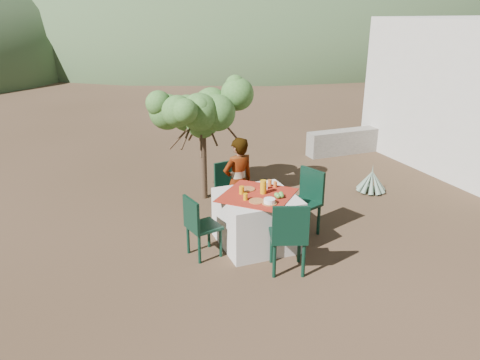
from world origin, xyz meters
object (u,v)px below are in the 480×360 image
Objects in this scene: chair_right at (306,199)px; juice_pitcher at (263,187)px; chair_far at (229,187)px; person at (238,182)px; chair_near at (289,235)px; table at (257,220)px; shrub_tree at (204,116)px; chair_left at (199,224)px; agave at (371,182)px.

juice_pitcher is (-0.73, -0.07, 0.31)m from chair_right.
chair_far is 0.63× the size of person.
chair_near is 1.00× the size of chair_right.
person is at bearing 99.01° from juice_pitcher.
chair_far is 1.13m from juice_pitcher.
chair_near is at bearing 81.46° from person.
chair_near is at bearing -86.18° from table.
chair_near is 5.06× the size of juice_pitcher.
shrub_tree is (-0.11, 0.90, 0.97)m from chair_far.
chair_left is (-0.93, 0.82, -0.06)m from chair_near.
agave is (3.63, 1.15, -0.29)m from chair_left.
table is at bearing -103.11° from chair_right.
agave is (2.70, 1.96, -0.35)m from chair_near.
chair_left is at bearing 30.30° from person.
juice_pitcher reaches higher than chair_far.
chair_left is 0.89× the size of chair_right.
table is 1.33× the size of chair_right.
shrub_tree is at bearing -172.07° from chair_right.
shrub_tree reaches higher than table.
shrub_tree is at bearing -66.62° from chair_near.
chair_left is 3.82m from agave.
juice_pitcher is at bearing 7.97° from table.
table is at bearing -66.73° from chair_near.
table is 0.92× the size of person.
chair_right is at bearing 132.26° from person.
chair_right is 0.80m from juice_pitcher.
chair_left is 1.04m from juice_pitcher.
juice_pitcher is (0.04, 0.88, 0.31)m from chair_near.
shrub_tree is 2.08m from juice_pitcher.
chair_far is at bearing -48.37° from chair_left.
chair_right is 2.21m from agave.
chair_near is 1.24m from chair_left.
person is at bearing -67.88° from chair_near.
table is 1.46× the size of chair_far.
shrub_tree reaches higher than juice_pitcher.
chair_near reaches higher than chair_right.
shrub_tree is at bearing 86.53° from chair_far.
chair_far is at bearing -82.98° from shrub_tree.
agave is at bearing 98.69° from chair_right.
table is at bearing 80.04° from person.
person is 2.85m from agave.
table is 0.88m from chair_left.
chair_left is at bearing -104.23° from chair_right.
shrub_tree reaches higher than chair_far.
agave is at bearing 176.80° from person.
chair_right is 0.70× the size of person.
chair_left is at bearing -176.43° from table.
chair_left is at bearing -176.00° from juice_pitcher.
person reaches higher than chair_far.
person is 1.49m from shrub_tree.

